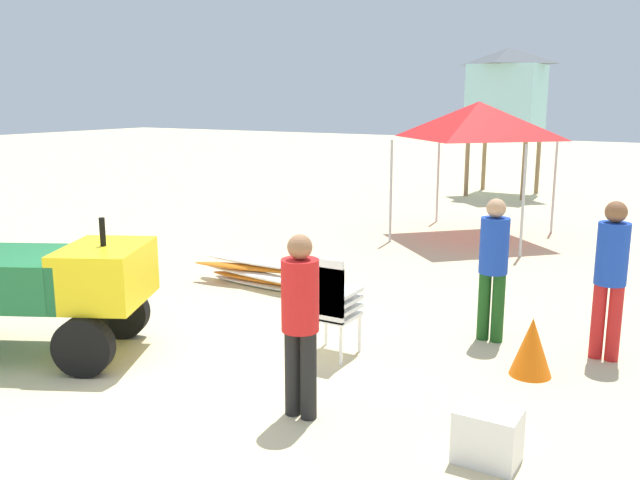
{
  "coord_description": "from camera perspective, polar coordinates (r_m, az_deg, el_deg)",
  "views": [
    {
      "loc": [
        4.57,
        -4.78,
        2.72
      ],
      "look_at": [
        0.5,
        2.15,
        1.02
      ],
      "focal_mm": 38.12,
      "sensor_mm": 36.0,
      "label": 1
    }
  ],
  "objects": [
    {
      "name": "lifeguard_near_right",
      "position": [
        7.61,
        23.23,
        -2.32
      ],
      "size": [
        0.32,
        0.32,
        1.69
      ],
      "color": "red",
      "rests_on": "ground"
    },
    {
      "name": "traffic_cone_far",
      "position": [
        7.11,
        17.34,
        -8.55
      ],
      "size": [
        0.42,
        0.42,
        0.6
      ],
      "primitive_type": "cone",
      "color": "orange",
      "rests_on": "ground"
    },
    {
      "name": "ground",
      "position": [
        7.15,
        -12.52,
        -10.72
      ],
      "size": [
        80.0,
        80.0,
        0.0
      ],
      "primitive_type": "plane",
      "color": "beige"
    },
    {
      "name": "cooler_box",
      "position": [
        5.49,
        13.89,
        -15.68
      ],
      "size": [
        0.47,
        0.36,
        0.42
      ],
      "primitive_type": "cube",
      "color": "white",
      "rests_on": "ground"
    },
    {
      "name": "lifeguard_near_left",
      "position": [
        7.8,
        14.36,
        -1.68
      ],
      "size": [
        0.32,
        0.32,
        1.63
      ],
      "color": "#194C19",
      "rests_on": "ground"
    },
    {
      "name": "lifeguard_near_center",
      "position": [
        5.75,
        -1.67,
        -6.28
      ],
      "size": [
        0.32,
        0.32,
        1.61
      ],
      "color": "black",
      "rests_on": "ground"
    },
    {
      "name": "lifeguard_tower",
      "position": [
        19.73,
        15.43,
        12.08
      ],
      "size": [
        1.98,
        1.98,
        4.02
      ],
      "color": "olive",
      "rests_on": "ground"
    },
    {
      "name": "utility_cart",
      "position": [
        7.82,
        -23.05,
        -3.36
      ],
      "size": [
        2.81,
        2.22,
        1.5
      ],
      "color": "#1E6B38",
      "rests_on": "ground"
    },
    {
      "name": "stacked_plastic_chairs",
      "position": [
        7.13,
        0.74,
        -4.93
      ],
      "size": [
        0.48,
        0.48,
        1.11
      ],
      "color": "white",
      "rests_on": "ground"
    },
    {
      "name": "surfboard_pile",
      "position": [
        9.84,
        -4.41,
        -2.92
      ],
      "size": [
        2.52,
        0.77,
        0.4
      ],
      "color": "white",
      "rests_on": "ground"
    },
    {
      "name": "traffic_cone_near",
      "position": [
        10.88,
        -19.86,
        -1.95
      ],
      "size": [
        0.34,
        0.34,
        0.48
      ],
      "primitive_type": "cone",
      "color": "orange",
      "rests_on": "ground"
    },
    {
      "name": "popup_canopy",
      "position": [
        13.47,
        13.16,
        9.76
      ],
      "size": [
        2.52,
        2.52,
        2.63
      ],
      "color": "#B2B2B7",
      "rests_on": "ground"
    }
  ]
}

